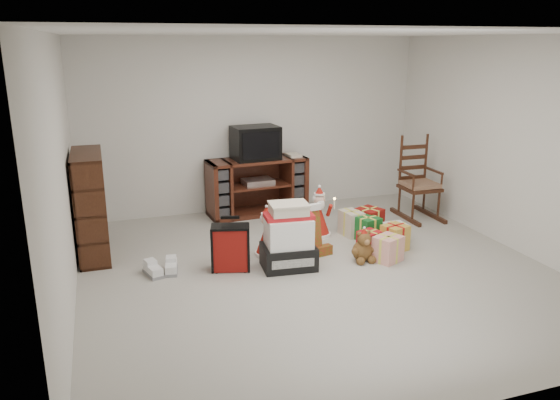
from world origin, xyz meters
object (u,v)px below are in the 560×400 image
object	(u,v)px
gift_pile	(289,240)
gift_cluster	(377,233)
santa_figurine	(319,217)
sneaker_pair	(162,269)
mrs_claus_figurine	(267,236)
bookshelf	(91,207)
crt_television	(256,143)
tv_stand	(257,186)
red_suitcase	(231,248)
rocking_chair	(417,189)
teddy_bear	(363,248)

from	to	relation	value
gift_pile	gift_cluster	xyz separation A→B (m)	(1.29, 0.36, -0.18)
santa_figurine	sneaker_pair	bearing A→B (deg)	-164.46
sneaker_pair	mrs_claus_figurine	bearing A→B (deg)	1.55
bookshelf	santa_figurine	bearing A→B (deg)	-4.82
gift_pile	mrs_claus_figurine	size ratio (longest dim) A/B	1.22
gift_pile	mrs_claus_figurine	xyz separation A→B (m)	(-0.12, 0.44, -0.09)
gift_pile	santa_figurine	bearing A→B (deg)	55.54
sneaker_pair	crt_television	bearing A→B (deg)	42.40
sneaker_pair	gift_pile	bearing A→B (deg)	-17.31
gift_cluster	crt_television	xyz separation A→B (m)	(-1.08, 1.67, 0.91)
santa_figurine	sneaker_pair	xyz separation A→B (m)	(-2.07, -0.57, -0.20)
tv_stand	red_suitcase	xyz separation A→B (m)	(-0.85, -1.89, -0.15)
rocking_chair	gift_pile	distance (m)	2.63
tv_stand	teddy_bear	world-z (taller)	tv_stand
rocking_chair	santa_figurine	xyz separation A→B (m)	(-1.64, -0.32, -0.16)
tv_stand	gift_cluster	bearing A→B (deg)	-62.00
bookshelf	mrs_claus_figurine	bearing A→B (deg)	-18.71
bookshelf	teddy_bear	bearing A→B (deg)	-22.00
teddy_bear	santa_figurine	bearing A→B (deg)	99.44
tv_stand	red_suitcase	distance (m)	2.08
gift_cluster	rocking_chair	bearing A→B (deg)	37.57
tv_stand	mrs_claus_figurine	bearing A→B (deg)	-106.59
rocking_chair	santa_figurine	world-z (taller)	rocking_chair
rocking_chair	gift_pile	size ratio (longest dim) A/B	1.65
tv_stand	santa_figurine	world-z (taller)	tv_stand
red_suitcase	santa_figurine	bearing A→B (deg)	43.27
bookshelf	sneaker_pair	world-z (taller)	bookshelf
tv_stand	sneaker_pair	world-z (taller)	tv_stand
rocking_chair	sneaker_pair	bearing A→B (deg)	-165.90
red_suitcase	sneaker_pair	distance (m)	0.77
rocking_chair	gift_cluster	xyz separation A→B (m)	(-1.06, -0.82, -0.28)
rocking_chair	crt_television	xyz separation A→B (m)	(-2.14, 0.85, 0.63)
sneaker_pair	gift_cluster	distance (m)	2.65
santa_figurine	sneaker_pair	distance (m)	2.15
mrs_claus_figurine	tv_stand	bearing A→B (deg)	77.65
tv_stand	santa_figurine	size ratio (longest dim) A/B	2.20
mrs_claus_figurine	crt_television	size ratio (longest dim) A/B	0.90
red_suitcase	teddy_bear	xyz separation A→B (m)	(1.49, -0.23, -0.10)
mrs_claus_figurine	gift_cluster	bearing A→B (deg)	-3.24
bookshelf	red_suitcase	distance (m)	1.73
gift_pile	tv_stand	bearing A→B (deg)	88.92
gift_pile	gift_cluster	world-z (taller)	gift_pile
rocking_chair	gift_cluster	bearing A→B (deg)	-141.90
mrs_claus_figurine	sneaker_pair	bearing A→B (deg)	-172.76
santa_figurine	crt_television	xyz separation A→B (m)	(-0.50, 1.17, 0.79)
gift_pile	sneaker_pair	world-z (taller)	gift_pile
gift_pile	red_suitcase	size ratio (longest dim) A/B	1.22
mrs_claus_figurine	crt_television	bearing A→B (deg)	78.23
rocking_chair	teddy_bear	world-z (taller)	rocking_chair
bookshelf	red_suitcase	size ratio (longest dim) A/B	2.04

